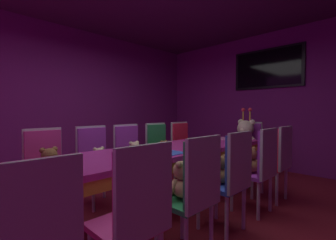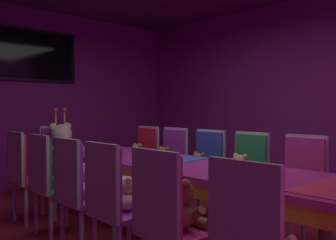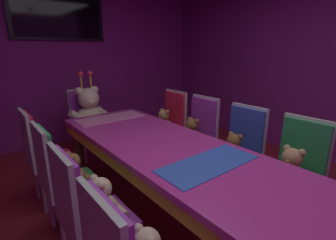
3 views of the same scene
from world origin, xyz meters
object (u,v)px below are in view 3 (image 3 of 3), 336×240
king_teddy_bear (90,110)px  teddy_left_4 (74,170)px  chair_left_5 (38,149)px  teddy_right_5 (163,122)px  teddy_right_3 (233,149)px  throne_chair (86,116)px  chair_right_3 (242,144)px  chair_right_5 (172,119)px  chair_right_2 (299,163)px  teddy_left_3 (102,201)px  chair_left_3 (79,208)px  teddy_right_2 (290,168)px  banquet_table (208,174)px  chair_left_4 (55,172)px  chair_right_4 (200,129)px  teddy_right_4 (191,132)px  wall_tv (58,13)px

king_teddy_bear → teddy_left_4: bearing=-27.1°
chair_left_5 → teddy_right_5: chair_left_5 is taller
teddy_right_3 → throne_chair: (-0.68, 2.06, 0.02)m
chair_right_3 → chair_right_5: 1.15m
chair_right_2 → teddy_left_3: bearing=-19.9°
chair_left_3 → teddy_right_2: (1.52, -0.55, -0.00)m
banquet_table → chair_left_3: 0.89m
teddy_left_3 → chair_right_3: (1.52, 0.01, 0.01)m
teddy_left_4 → chair_right_5: chair_right_5 is taller
chair_left_4 → chair_right_4: (1.67, 0.05, 0.00)m
teddy_left_4 → teddy_right_2: bearing=-39.6°
chair_left_5 → chair_right_5: size_ratio=1.00×
chair_right_4 → king_teddy_bear: bearing=-56.6°
chair_right_4 → king_teddy_bear: king_teddy_bear is taller
teddy_right_2 → king_teddy_bear: (-0.68, 2.46, 0.11)m
teddy_right_3 → teddy_right_4: (0.02, 0.61, 0.01)m
chair_left_5 → throne_chair: bearing=48.1°
teddy_right_5 → chair_left_4: bearing=20.9°
banquet_table → chair_left_3: chair_left_3 is taller
chair_right_2 → king_teddy_bear: (-0.83, 2.46, 0.11)m
teddy_right_2 → chair_right_3: (0.14, 0.56, 0.00)m
throne_chair → wall_tv: wall_tv is taller
teddy_right_5 → king_teddy_bear: 1.03m
banquet_table → chair_left_3: (-0.84, 0.28, -0.06)m
chair_right_3 → teddy_right_3: (-0.14, 0.00, -0.02)m
teddy_right_4 → wall_tv: (-0.71, 2.20, 1.46)m
chair_left_3 → throne_chair: 2.24m
chair_right_3 → chair_left_3: bearing=0.4°
chair_right_3 → chair_right_4: (0.02, 0.61, 0.00)m
chair_right_3 → throne_chair: size_ratio=1.00×
chair_right_2 → throne_chair: 2.75m
throne_chair → wall_tv: 1.64m
banquet_table → teddy_right_2: bearing=-21.7°
chair_left_4 → king_teddy_bear: (0.82, 1.33, 0.11)m
teddy_left_3 → teddy_right_2: size_ratio=0.94×
teddy_right_2 → chair_left_3: bearing=-19.9°
chair_left_3 → chair_left_5: (0.01, 1.16, 0.00)m
chair_right_3 → teddy_right_5: bearing=-83.7°
chair_left_3 → chair_right_5: bearing=34.6°
chair_left_4 → teddy_right_4: bearing=1.7°
teddy_left_4 → teddy_right_2: (1.37, -1.13, 0.02)m
teddy_left_3 → throne_chair: throne_chair is taller
chair_right_2 → chair_right_4: same height
chair_right_2 → teddy_right_5: 1.72m
teddy_left_4 → chair_right_2: (1.51, -1.13, 0.03)m
chair_left_5 → chair_left_3: bearing=-90.7°
chair_right_2 → wall_tv: size_ratio=0.71×
banquet_table → chair_right_5: chair_right_5 is taller
teddy_right_5 → king_teddy_bear: bearing=-47.0°
teddy_right_3 → chair_right_4: chair_right_4 is taller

